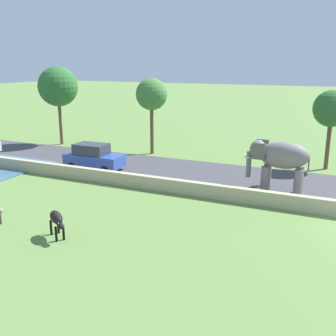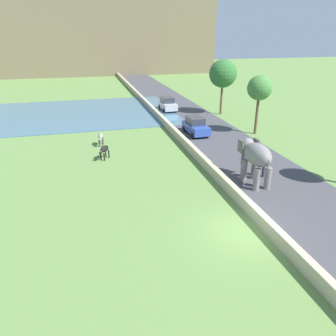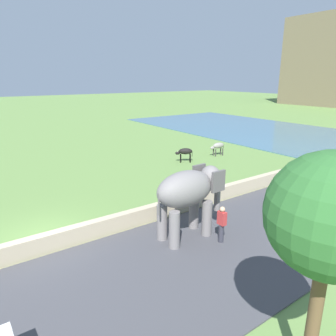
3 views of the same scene
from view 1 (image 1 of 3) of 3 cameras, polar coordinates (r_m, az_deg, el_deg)
name	(u,v)px [view 1 (image 1 of 3)]	position (r m, az deg, el deg)	size (l,w,h in m)	color
road_surface	(79,161)	(30.27, -12.63, 1.03)	(7.00, 120.00, 0.06)	#424247
barrier_wall	(68,171)	(26.09, -14.11, -0.49)	(0.40, 110.00, 0.78)	tan
elephant	(279,158)	(22.62, 15.71, 1.34)	(1.47, 3.47, 2.99)	slate
person_beside_elephant	(269,172)	(24.17, 14.25, -0.54)	(0.36, 0.22, 1.63)	#33333D
car_blue	(94,157)	(27.45, -10.65, 1.56)	(1.89, 4.05, 1.80)	#2D4CA8
cow_black	(57,219)	(17.27, -15.70, -7.09)	(1.07, 1.33, 1.15)	black
tree_near	(332,109)	(28.75, 22.47, 7.82)	(2.46, 2.46, 5.39)	brown
tree_mid	(152,95)	(31.34, -2.38, 10.44)	(2.46, 2.46, 5.95)	brown
tree_far	(58,87)	(36.29, -15.52, 11.18)	(3.42, 3.42, 6.80)	brown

